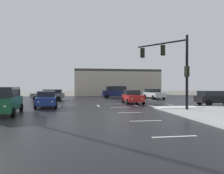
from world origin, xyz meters
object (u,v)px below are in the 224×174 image
sedan_red (132,96)px  sedan_white (154,94)px  sedan_blue (46,99)px  sedan_grey (49,95)px  sedan_black (216,98)px  traffic_signal_mast (172,61)px  suv_navy (116,92)px  suv_green (3,100)px

sedan_red → sedan_white: bearing=146.9°
sedan_blue → sedan_red: size_ratio=1.02×
sedan_white → sedan_red: (-5.56, -8.06, 0.00)m
sedan_blue → sedan_grey: 9.49m
sedan_black → sedan_red: same height
traffic_signal_mast → sedan_red: 8.04m
sedan_blue → suv_navy: bearing=140.5°
suv_green → sedan_red: bearing=119.4°
sedan_blue → suv_navy: (9.46, 14.53, 0.24)m
suv_navy → sedan_red: suv_navy is taller
sedan_blue → sedan_grey: bearing=179.7°
suv_green → sedan_red: size_ratio=1.09×
traffic_signal_mast → sedan_black: traffic_signal_mast is taller
suv_navy → sedan_white: suv_navy is taller
sedan_grey → suv_navy: bearing=-152.4°
suv_navy → sedan_red: bearing=89.8°
sedan_grey → sedan_white: bearing=-172.3°
sedan_black → sedan_grey: (-18.77, 10.39, 0.00)m
suv_navy → sedan_white: bearing=148.4°
sedan_blue → sedan_white: 18.75m
traffic_signal_mast → suv_green: bearing=58.0°
sedan_blue → sedan_white: bearing=120.0°
sedan_blue → suv_green: size_ratio=0.94×
sedan_blue → sedan_red: (9.52, 3.09, 0.00)m
sedan_white → sedan_red: 9.79m
suv_green → sedan_red: suv_green is taller
sedan_blue → sedan_black: (17.75, -0.95, 0.00)m
traffic_signal_mast → sedan_grey: size_ratio=1.37×
sedan_white → sedan_red: bearing=-40.9°
traffic_signal_mast → sedan_black: bearing=-102.3°
traffic_signal_mast → sedan_white: 15.88m
sedan_grey → sedan_red: same height
sedan_grey → sedan_red: bearing=150.6°
traffic_signal_mast → sedan_black: 7.81m
sedan_black → sedan_grey: same height
sedan_black → suv_green: bearing=-166.1°
sedan_grey → suv_green: bearing=86.8°
sedan_white → sedan_grey: same height
sedan_blue → sedan_black: 17.77m
sedan_grey → suv_green: size_ratio=0.92×
sedan_black → suv_green: (-20.02, -4.24, 0.24)m
sedan_blue → sedan_white: size_ratio=1.00×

